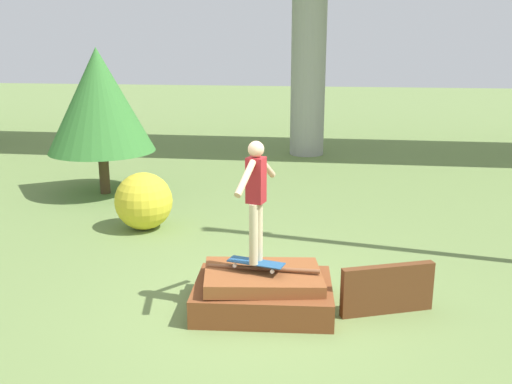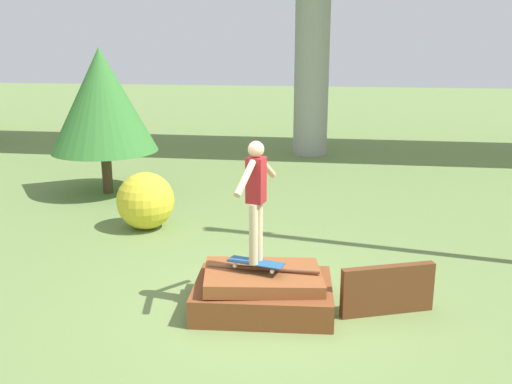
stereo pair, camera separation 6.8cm
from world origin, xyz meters
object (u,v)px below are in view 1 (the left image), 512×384
skater (256,193)px  skateboard (256,263)px  tree_behind_left (99,100)px  bush_yellow_flowering (144,201)px

skater → skateboard: bearing=26.6°
tree_behind_left → bush_yellow_flowering: bearing=-53.5°
bush_yellow_flowering → skater: bearing=-50.1°
tree_behind_left → bush_yellow_flowering: (1.84, -2.49, -1.69)m
skater → tree_behind_left: size_ratio=0.48×
skateboard → skater: skater is taller
skater → bush_yellow_flowering: 4.33m
bush_yellow_flowering → skateboard: bearing=-50.1°
tree_behind_left → bush_yellow_flowering: tree_behind_left is taller
skateboard → bush_yellow_flowering: 4.18m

